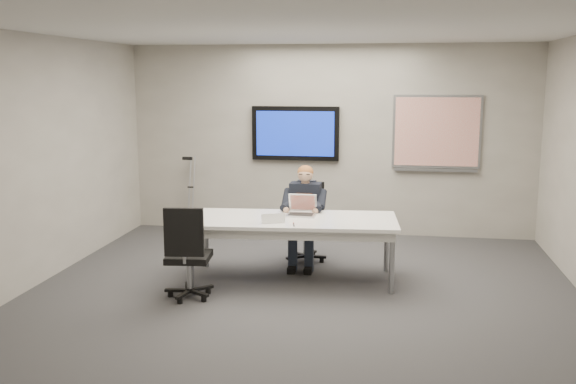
% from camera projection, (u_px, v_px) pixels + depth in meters
% --- Properties ---
extents(floor, '(6.00, 6.00, 0.02)m').
position_uv_depth(floor, '(300.00, 298.00, 6.83)').
color(floor, '#333335').
rests_on(floor, ground).
extents(ceiling, '(6.00, 6.00, 0.02)m').
position_uv_depth(ceiling, '(301.00, 28.00, 6.34)').
color(ceiling, silver).
rests_on(ceiling, wall_back).
extents(wall_back, '(6.00, 0.02, 2.80)m').
position_uv_depth(wall_back, '(329.00, 140.00, 9.50)').
color(wall_back, gray).
rests_on(wall_back, ground).
extents(wall_front, '(6.00, 0.02, 2.80)m').
position_uv_depth(wall_front, '(225.00, 240.00, 3.67)').
color(wall_front, gray).
rests_on(wall_front, ground).
extents(wall_left, '(0.02, 6.00, 2.80)m').
position_uv_depth(wall_left, '(31.00, 162.00, 7.06)').
color(wall_left, gray).
rests_on(wall_left, ground).
extents(conference_table, '(2.44, 1.17, 0.73)m').
position_uv_depth(conference_table, '(293.00, 225.00, 7.35)').
color(conference_table, white).
rests_on(conference_table, ground).
extents(tv_display, '(1.30, 0.09, 0.80)m').
position_uv_depth(tv_display, '(295.00, 133.00, 9.51)').
color(tv_display, black).
rests_on(tv_display, wall_back).
extents(whiteboard, '(1.25, 0.08, 1.10)m').
position_uv_depth(whiteboard, '(437.00, 133.00, 9.20)').
color(whiteboard, gray).
rests_on(whiteboard, wall_back).
extents(office_chair_far, '(0.50, 0.50, 1.00)m').
position_uv_depth(office_chair_far, '(306.00, 237.00, 8.18)').
color(office_chair_far, black).
rests_on(office_chair_far, ground).
extents(office_chair_near, '(0.53, 0.53, 1.02)m').
position_uv_depth(office_chair_near, '(188.00, 270.00, 6.76)').
color(office_chair_near, black).
rests_on(office_chair_near, ground).
extents(seated_person, '(0.39, 0.66, 1.25)m').
position_uv_depth(seated_person, '(304.00, 226.00, 7.92)').
color(seated_person, '#202836').
rests_on(seated_person, office_chair_far).
extents(crutch, '(0.29, 0.64, 1.23)m').
position_uv_depth(crutch, '(191.00, 192.00, 9.76)').
color(crutch, '#A1A3A8').
rests_on(crutch, ground).
extents(laptop, '(0.34, 0.31, 0.24)m').
position_uv_depth(laptop, '(302.00, 210.00, 7.52)').
color(laptop, silver).
rests_on(laptop, conference_table).
extents(name_tent, '(0.27, 0.16, 0.10)m').
position_uv_depth(name_tent, '(273.00, 218.00, 7.10)').
color(name_tent, white).
rests_on(name_tent, conference_table).
extents(pen, '(0.04, 0.15, 0.01)m').
position_uv_depth(pen, '(294.00, 224.00, 7.00)').
color(pen, black).
rests_on(pen, conference_table).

